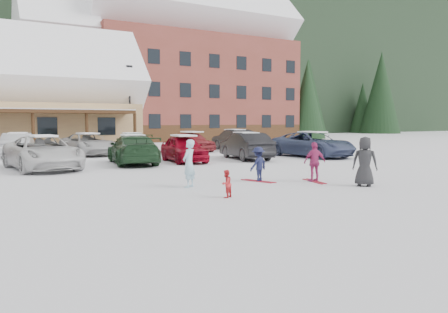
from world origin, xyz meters
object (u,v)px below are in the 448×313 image
toddler_red (226,184)px  child_magenta (315,162)px  alpine_hotel (175,68)px  bystander_dark (365,161)px  parked_car_13 (235,140)px  lamp_post (130,102)px  parked_car_5 (246,146)px  parked_car_9 (18,145)px  adult_skier (189,164)px  parked_car_11 (132,143)px  child_navy (258,164)px  parked_car_4 (184,149)px  parked_car_10 (88,144)px  parked_car_12 (192,141)px  parked_car_2 (43,153)px  parked_car_6 (312,144)px  parked_car_3 (133,150)px

toddler_red → child_magenta: 4.65m
alpine_hotel → bystander_dark: size_ratio=18.77×
parked_car_13 → lamp_post: bearing=-53.2°
lamp_post → parked_car_5: size_ratio=1.47×
child_magenta → parked_car_5: size_ratio=0.31×
toddler_red → parked_car_13: size_ratio=0.17×
parked_car_9 → adult_skier: bearing=112.9°
parked_car_5 → parked_car_11: 9.10m
child_navy → adult_skier: bearing=-17.1°
parked_car_4 → child_navy: bearing=-89.7°
parked_car_4 → parked_car_10: (-3.47, 7.28, -0.01)m
alpine_hotel → parked_car_10: (-15.03, -20.99, -7.92)m
parked_car_4 → parked_car_13: size_ratio=0.89×
parked_car_12 → parked_car_10: bearing=171.9°
parked_car_4 → parked_car_12: size_ratio=1.00×
child_magenta → parked_car_4: 9.49m
alpine_hotel → toddler_red: (-15.06, -39.04, -8.23)m
lamp_post → parked_car_9: lamp_post is taller
parked_car_2 → parked_car_5: size_ratio=1.19×
alpine_hotel → child_navy: (-12.36, -36.66, -8.00)m
alpine_hotel → parked_car_12: 23.55m
adult_skier → parked_car_5: bearing=-170.7°
child_magenta → parked_car_12: size_ratio=0.34×
adult_skier → bystander_dark: bystander_dark is taller
child_magenta → parked_car_9: 19.29m
adult_skier → parked_car_10: bearing=-129.1°
adult_skier → child_magenta: bearing=129.1°
toddler_red → parked_car_4: parked_car_4 is taller
adult_skier → parked_car_12: 17.60m
adult_skier → parked_car_13: bearing=-164.1°
child_magenta → parked_car_6: (7.31, 8.58, 0.05)m
lamp_post → parked_car_13: bearing=-53.4°
child_navy → parked_car_9: 17.62m
bystander_dark → parked_car_5: 11.10m
adult_skier → bystander_dark: (5.28, -2.65, 0.04)m
adult_skier → parked_car_3: bearing=-134.3°
bystander_dark → parked_car_12: bystander_dark is taller
child_navy → bystander_dark: bearing=113.8°
adult_skier → parked_car_4: bearing=-151.7°
parked_car_6 → parked_car_10: size_ratio=1.09×
parked_car_6 → parked_car_12: 9.31m
alpine_hotel → parked_car_11: 24.96m
parked_car_3 → toddler_red: bearing=94.0°
bystander_dark → parked_car_2: size_ratio=0.30×
child_navy → parked_car_10: parked_car_10 is taller
parked_car_2 → toddler_red: bearing=-78.5°
adult_skier → parked_car_11: size_ratio=0.33×
lamp_post → parked_car_4: 15.13m
bystander_dark → parked_car_4: bystander_dark is taller
parked_car_3 → adult_skier: bearing=92.3°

